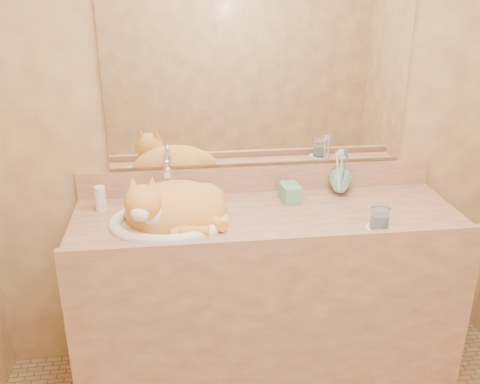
{
  "coord_description": "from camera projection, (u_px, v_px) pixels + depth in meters",
  "views": [
    {
      "loc": [
        -0.36,
        -1.24,
        1.78
      ],
      "look_at": [
        -0.12,
        0.7,
        0.97
      ],
      "focal_mm": 40.0,
      "sensor_mm": 36.0,
      "label": 1
    }
  ],
  "objects": [
    {
      "name": "lotion_bottle",
      "position": [
        101.0,
        199.0,
        2.22
      ],
      "size": [
        0.04,
        0.04,
        0.11
      ],
      "primitive_type": "cylinder",
      "color": "white",
      "rests_on": "vanity_counter"
    },
    {
      "name": "cat",
      "position": [
        172.0,
        205.0,
        2.12
      ],
      "size": [
        0.43,
        0.35,
        0.23
      ],
      "primitive_type": null,
      "rotation": [
        0.0,
        0.0,
        -0.03
      ],
      "color": "orange",
      "rests_on": "sink_basin"
    },
    {
      "name": "faucet",
      "position": [
        168.0,
        185.0,
        2.27
      ],
      "size": [
        0.05,
        0.13,
        0.18
      ],
      "primitive_type": null,
      "rotation": [
        0.0,
        0.0,
        0.06
      ],
      "color": "silver",
      "rests_on": "vanity_counter"
    },
    {
      "name": "toothbrushes",
      "position": [
        341.0,
        169.0,
        2.32
      ],
      "size": [
        0.04,
        0.04,
        0.23
      ],
      "primitive_type": null,
      "color": "white",
      "rests_on": "toothbrush_cup"
    },
    {
      "name": "vanity_counter",
      "position": [
        266.0,
        302.0,
        2.36
      ],
      "size": [
        1.6,
        0.55,
        0.85
      ],
      "primitive_type": null,
      "color": "brown",
      "rests_on": "floor"
    },
    {
      "name": "wall_back",
      "position": [
        259.0,
        104.0,
        2.3
      ],
      "size": [
        2.4,
        0.02,
        2.5
      ],
      "primitive_type": "cube",
      "color": "#986F45",
      "rests_on": "ground"
    },
    {
      "name": "toothbrush_cup",
      "position": [
        340.0,
        187.0,
        2.35
      ],
      "size": [
        0.14,
        0.14,
        0.1
      ],
      "primitive_type": "imported",
      "rotation": [
        0.0,
        0.0,
        -0.32
      ],
      "color": "#6BAB8C",
      "rests_on": "vanity_counter"
    },
    {
      "name": "sink_basin",
      "position": [
        168.0,
        205.0,
        2.11
      ],
      "size": [
        0.55,
        0.49,
        0.15
      ],
      "primitive_type": null,
      "rotation": [
        0.0,
        0.0,
        -0.24
      ],
      "color": "white",
      "rests_on": "vanity_counter"
    },
    {
      "name": "soap_dispenser",
      "position": [
        295.0,
        187.0,
        2.26
      ],
      "size": [
        0.08,
        0.08,
        0.17
      ],
      "primitive_type": "imported",
      "rotation": [
        0.0,
        0.0,
        0.11
      ],
      "color": "#6BAB8C",
      "rests_on": "vanity_counter"
    },
    {
      "name": "water_glass",
      "position": [
        380.0,
        218.0,
        2.05
      ],
      "size": [
        0.07,
        0.07,
        0.09
      ],
      "primitive_type": "cylinder",
      "color": "silver",
      "rests_on": "saucer"
    },
    {
      "name": "saucer",
      "position": [
        379.0,
        229.0,
        2.07
      ],
      "size": [
        0.11,
        0.11,
        0.01
      ],
      "primitive_type": "cylinder",
      "color": "white",
      "rests_on": "vanity_counter"
    },
    {
      "name": "mirror",
      "position": [
        259.0,
        72.0,
        2.24
      ],
      "size": [
        1.3,
        0.02,
        0.8
      ],
      "primitive_type": "cube",
      "color": "white",
      "rests_on": "wall_back"
    }
  ]
}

